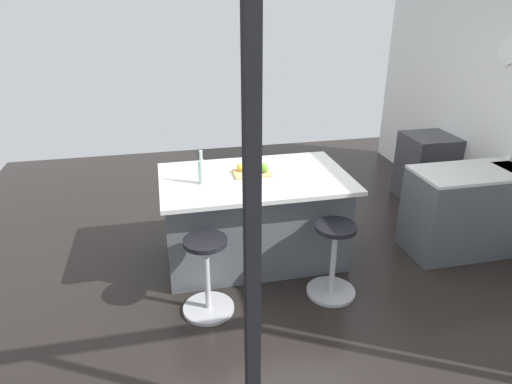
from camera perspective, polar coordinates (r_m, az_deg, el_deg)
ground_plane at (r=4.81m, az=2.24°, el=-7.36°), size 7.06×7.06×0.00m
sink_cabinet at (r=5.29m, az=27.97°, el=-1.74°), size 1.81×0.60×1.17m
oven_range at (r=6.21m, az=20.85°, el=2.90°), size 0.60×0.61×0.86m
kitchen_island at (r=4.45m, az=-0.27°, el=-3.24°), size 1.78×1.11×0.92m
stool_by_window at (r=4.05m, az=9.79°, el=-8.77°), size 0.44×0.44×0.70m
stool_middle at (r=3.82m, az=-6.25°, el=-10.79°), size 0.44×0.44×0.70m
cutting_board at (r=4.27m, az=-0.47°, el=2.41°), size 0.36×0.24×0.02m
apple_green at (r=4.25m, az=1.02°, el=3.09°), size 0.09×0.09×0.09m
apple_red at (r=4.30m, az=-0.98°, el=3.34°), size 0.09×0.09×0.09m
apple_yellow at (r=4.29m, az=-2.01°, el=3.18°), size 0.07×0.07×0.07m
water_bottle at (r=4.04m, az=-6.94°, el=2.70°), size 0.06×0.06×0.31m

